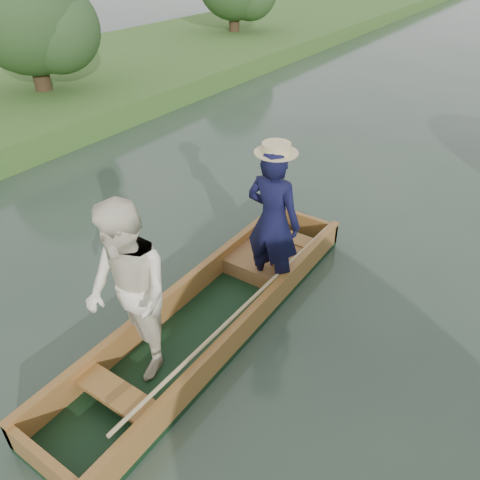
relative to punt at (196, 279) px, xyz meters
The scene contains 2 objects.
ground 0.86m from the punt, 73.32° to the left, with size 120.00×120.00×0.00m, color #283D30.
punt is the anchor object (origin of this frame).
Camera 1 is at (2.73, -3.44, 4.18)m, focal length 35.00 mm.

